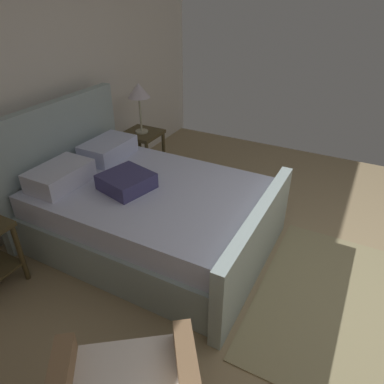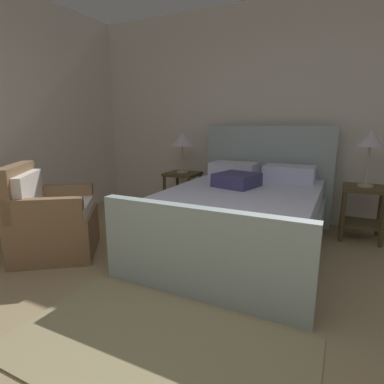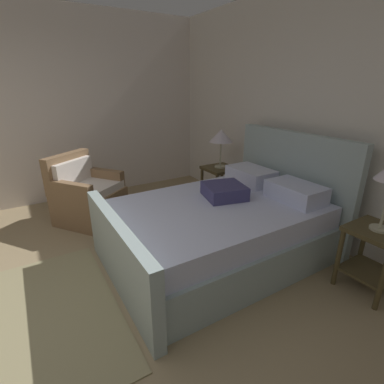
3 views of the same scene
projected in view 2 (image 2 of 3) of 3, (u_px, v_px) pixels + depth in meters
name	position (u px, v px, depth m)	size (l,w,h in m)	color
wall_back	(282.00, 114.00, 4.03)	(5.64, 0.12, 2.81)	silver
bed	(243.00, 214.00, 3.21)	(1.63, 2.22, 1.25)	#9CB0AF
nightstand_right	(363.00, 204.00, 3.40)	(0.44, 0.44, 0.60)	#4C3F23
table_lamp_right	(371.00, 141.00, 3.25)	(0.27, 0.27, 0.61)	#B7B293
nightstand_left	(183.00, 186.00, 4.38)	(0.44, 0.44, 0.60)	#4C3F23
table_lamp_left	(182.00, 140.00, 4.24)	(0.34, 0.34, 0.55)	#B7B293
armchair	(50.00, 220.00, 3.01)	(1.01, 1.01, 0.90)	olive
area_rug	(156.00, 348.00, 1.78)	(1.76, 0.99, 0.01)	#968B63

